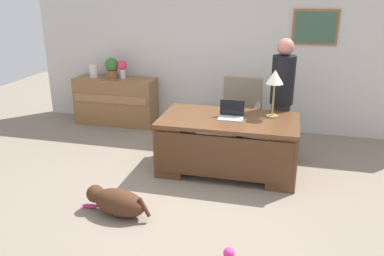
# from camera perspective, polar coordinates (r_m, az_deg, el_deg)

# --- Properties ---
(ground_plane) EXTENTS (12.00, 12.00, 0.00)m
(ground_plane) POSITION_cam_1_polar(r_m,az_deg,el_deg) (4.79, 0.19, -9.76)
(ground_plane) COLOR gray
(back_wall) EXTENTS (7.00, 0.16, 2.70)m
(back_wall) POSITION_cam_1_polar(r_m,az_deg,el_deg) (6.79, 5.59, 11.19)
(back_wall) COLOR silver
(back_wall) RESTS_ON ground_plane
(desk) EXTENTS (1.79, 0.99, 0.75)m
(desk) POSITION_cam_1_polar(r_m,az_deg,el_deg) (5.24, 5.22, -2.20)
(desk) COLOR brown
(desk) RESTS_ON ground_plane
(credenza) EXTENTS (1.45, 0.50, 0.84)m
(credenza) POSITION_cam_1_polar(r_m,az_deg,el_deg) (7.23, -10.97, 3.86)
(credenza) COLOR olive
(credenza) RESTS_ON ground_plane
(armchair) EXTENTS (0.60, 0.59, 1.04)m
(armchair) POSITION_cam_1_polar(r_m,az_deg,el_deg) (6.18, 7.08, 1.84)
(armchair) COLOR gray
(armchair) RESTS_ON ground_plane
(person_standing) EXTENTS (0.32, 0.32, 1.72)m
(person_standing) POSITION_cam_1_polar(r_m,az_deg,el_deg) (5.63, 12.86, 4.18)
(person_standing) COLOR #262323
(person_standing) RESTS_ON ground_plane
(dog_lying) EXTENTS (0.79, 0.40, 0.30)m
(dog_lying) POSITION_cam_1_polar(r_m,az_deg,el_deg) (4.44, -10.89, -10.44)
(dog_lying) COLOR #472819
(dog_lying) RESTS_ON ground_plane
(laptop) EXTENTS (0.32, 0.22, 0.22)m
(laptop) POSITION_cam_1_polar(r_m,az_deg,el_deg) (5.15, 5.73, 2.07)
(laptop) COLOR #B2B5BA
(laptop) RESTS_ON desk
(desk_lamp) EXTENTS (0.22, 0.22, 0.63)m
(desk_lamp) POSITION_cam_1_polar(r_m,az_deg,el_deg) (5.16, 11.92, 6.83)
(desk_lamp) COLOR #9E8447
(desk_lamp) RESTS_ON desk
(vase_with_flowers) EXTENTS (0.17, 0.17, 0.32)m
(vase_with_flowers) POSITION_cam_1_polar(r_m,az_deg,el_deg) (7.02, -10.06, 8.67)
(vase_with_flowers) COLOR silver
(vase_with_flowers) RESTS_ON credenza
(vase_empty) EXTENTS (0.16, 0.16, 0.22)m
(vase_empty) POSITION_cam_1_polar(r_m,az_deg,el_deg) (7.28, -14.05, 8.02)
(vase_empty) COLOR silver
(vase_empty) RESTS_ON credenza
(potted_plant) EXTENTS (0.24, 0.24, 0.36)m
(potted_plant) POSITION_cam_1_polar(r_m,az_deg,el_deg) (7.10, -11.56, 8.65)
(potted_plant) COLOR brown
(potted_plant) RESTS_ON credenza
(dog_toy_ball) EXTENTS (0.11, 0.11, 0.11)m
(dog_toy_ball) POSITION_cam_1_polar(r_m,az_deg,el_deg) (3.81, 5.39, -17.62)
(dog_toy_ball) COLOR #D8338C
(dog_toy_ball) RESTS_ON ground_plane
(dog_toy_plush) EXTENTS (0.20, 0.07, 0.05)m
(dog_toy_plush) POSITION_cam_1_polar(r_m,az_deg,el_deg) (4.68, -14.55, -10.90)
(dog_toy_plush) COLOR #D8338C
(dog_toy_plush) RESTS_ON ground_plane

